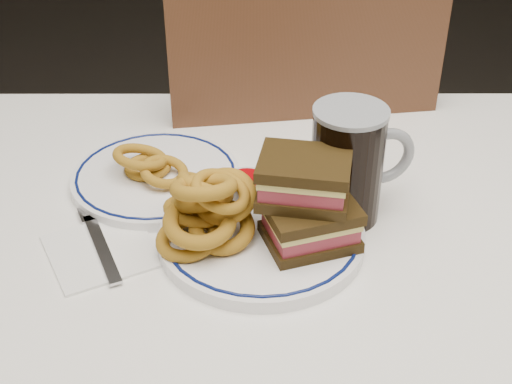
{
  "coord_description": "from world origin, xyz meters",
  "views": [
    {
      "loc": [
        -0.04,
        -0.73,
        1.32
      ],
      "look_at": [
        -0.04,
        0.02,
        0.82
      ],
      "focal_mm": 50.0,
      "sensor_mm": 36.0,
      "label": 1
    }
  ],
  "objects_px": {
    "reuben_sandwich": "(307,201)",
    "far_plate": "(156,177)",
    "main_plate": "(261,236)",
    "chair_far": "(289,184)",
    "beer_mug": "(349,163)"
  },
  "relations": [
    {
      "from": "reuben_sandwich",
      "to": "far_plate",
      "type": "xyz_separation_m",
      "value": [
        -0.21,
        0.15,
        -0.06
      ]
    },
    {
      "from": "main_plate",
      "to": "reuben_sandwich",
      "type": "bearing_deg",
      "value": -13.37
    },
    {
      "from": "chair_far",
      "to": "far_plate",
      "type": "xyz_separation_m",
      "value": [
        -0.21,
        -0.33,
        0.23
      ]
    },
    {
      "from": "chair_far",
      "to": "main_plate",
      "type": "distance_m",
      "value": 0.53
    },
    {
      "from": "main_plate",
      "to": "reuben_sandwich",
      "type": "xyz_separation_m",
      "value": [
        0.06,
        -0.01,
        0.06
      ]
    },
    {
      "from": "far_plate",
      "to": "chair_far",
      "type": "bearing_deg",
      "value": 57.6
    },
    {
      "from": "far_plate",
      "to": "main_plate",
      "type": "bearing_deg",
      "value": -43.05
    },
    {
      "from": "reuben_sandwich",
      "to": "far_plate",
      "type": "relative_size",
      "value": 0.56
    },
    {
      "from": "chair_far",
      "to": "reuben_sandwich",
      "type": "bearing_deg",
      "value": -90.48
    },
    {
      "from": "beer_mug",
      "to": "chair_far",
      "type": "bearing_deg",
      "value": 97.6
    },
    {
      "from": "chair_far",
      "to": "far_plate",
      "type": "bearing_deg",
      "value": -122.4
    },
    {
      "from": "main_plate",
      "to": "beer_mug",
      "type": "xyz_separation_m",
      "value": [
        0.11,
        0.06,
        0.07
      ]
    },
    {
      "from": "main_plate",
      "to": "far_plate",
      "type": "bearing_deg",
      "value": 136.95
    },
    {
      "from": "main_plate",
      "to": "reuben_sandwich",
      "type": "distance_m",
      "value": 0.09
    },
    {
      "from": "chair_far",
      "to": "far_plate",
      "type": "height_order",
      "value": "chair_far"
    }
  ]
}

